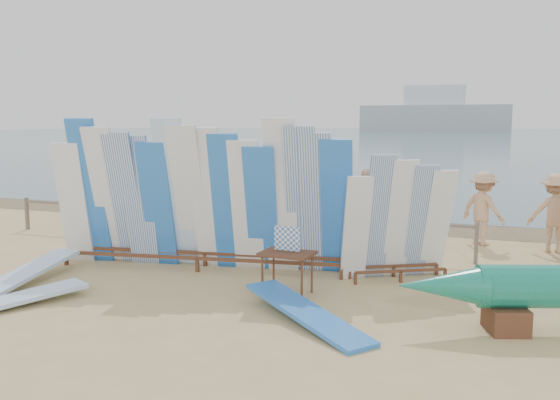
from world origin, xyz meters
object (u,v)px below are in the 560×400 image
at_px(flat_board_d, 306,323).
at_px(beachgoer_9, 483,208).
at_px(stroller, 303,225).
at_px(beachgoer_4, 248,201).
at_px(main_surfboard_rack, 200,202).
at_px(beach_chair_left, 251,230).
at_px(beachgoer_extra_1, 104,195).
at_px(beachgoer_7, 419,201).
at_px(beachgoer_11, 179,190).
at_px(beachgoer_1, 157,192).
at_px(beachgoer_5, 263,195).
at_px(beachgoer_2, 197,197).
at_px(beach_chair_right, 266,228).
at_px(vendor_table, 287,272).
at_px(beachgoer_8, 369,203).
at_px(beachgoer_3, 236,199).
at_px(flat_board_a, 24,285).
at_px(side_surfboard_rack, 398,224).
at_px(beachgoer_0, 115,195).
at_px(beachgoer_6, 330,205).
at_px(beachgoer_extra_0, 555,213).
at_px(flat_board_b, 3,309).

xyz_separation_m(flat_board_d, beachgoer_9, (2.35, 6.94, 0.90)).
relative_size(stroller, beachgoer_4, 0.54).
distance_m(main_surfboard_rack, beach_chair_left, 3.45).
bearing_deg(beachgoer_extra_1, beach_chair_left, -92.96).
bearing_deg(flat_board_d, beachgoer_9, 18.89).
distance_m(beachgoer_7, beachgoer_11, 7.26).
xyz_separation_m(beachgoer_1, beachgoer_5, (3.05, 1.11, -0.09)).
xyz_separation_m(beachgoer_7, beachgoer_2, (-6.00, -1.00, -0.02)).
xyz_separation_m(beach_chair_right, beachgoer_extra_1, (-5.69, 0.99, 0.51)).
relative_size(beachgoer_7, beachgoer_2, 1.02).
xyz_separation_m(vendor_table, beachgoer_9, (3.13, 5.59, 0.50)).
height_order(stroller, beachgoer_8, beachgoer_8).
bearing_deg(beachgoer_8, beach_chair_right, 151.18).
bearing_deg(beachgoer_3, flat_board_d, -38.35).
relative_size(flat_board_a, beachgoer_11, 1.44).
distance_m(side_surfboard_rack, beachgoer_7, 4.55).
height_order(beachgoer_4, beachgoer_11, beachgoer_11).
height_order(beach_chair_left, beachgoer_3, beachgoer_3).
relative_size(beach_chair_left, beachgoer_2, 0.44).
height_order(beachgoer_0, beachgoer_2, beachgoer_2).
relative_size(beachgoer_4, beachgoer_8, 1.03).
relative_size(side_surfboard_rack, beach_chair_left, 2.99).
height_order(stroller, beachgoer_5, beachgoer_5).
relative_size(stroller, beachgoer_extra_1, 0.63).
height_order(flat_board_d, beach_chair_left, beach_chair_left).
bearing_deg(beachgoer_6, beachgoer_3, -172.93).
distance_m(beachgoer_3, beachgoer_6, 2.81).
bearing_deg(beachgoer_11, beachgoer_9, -95.84).
distance_m(beachgoer_8, beachgoer_extra_1, 8.11).
xyz_separation_m(main_surfboard_rack, side_surfboard_rack, (3.93, 0.53, -0.30)).
bearing_deg(beachgoer_5, flat_board_a, -161.32).
distance_m(flat_board_a, beachgoer_11, 7.58).
relative_size(beachgoer_0, beachgoer_extra_1, 1.14).
bearing_deg(beachgoer_11, beach_chair_left, -123.14).
xyz_separation_m(beach_chair_left, beachgoer_7, (4.02, 1.83, 0.70)).
xyz_separation_m(beachgoer_7, beachgoer_0, (-8.46, -1.41, -0.03)).
bearing_deg(side_surfboard_rack, stroller, 104.98).
relative_size(beachgoer_0, beachgoer_9, 1.00).
height_order(vendor_table, stroller, vendor_table).
height_order(vendor_table, beachgoer_extra_0, beachgoer_extra_0).
height_order(side_surfboard_rack, beach_chair_left, side_surfboard_rack).
relative_size(main_surfboard_rack, beachgoer_extra_1, 3.95).
distance_m(main_surfboard_rack, beachgoer_9, 7.05).
bearing_deg(main_surfboard_rack, flat_board_b, -126.18).
xyz_separation_m(beachgoer_6, beachgoer_0, (-6.12, -1.17, 0.14)).
distance_m(side_surfboard_rack, flat_board_b, 7.07).
height_order(beachgoer_6, beachgoer_2, beachgoer_2).
height_order(flat_board_b, beachgoer_7, beachgoer_7).
relative_size(vendor_table, beach_chair_left, 1.48).
distance_m(flat_board_d, beachgoer_11, 10.12).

